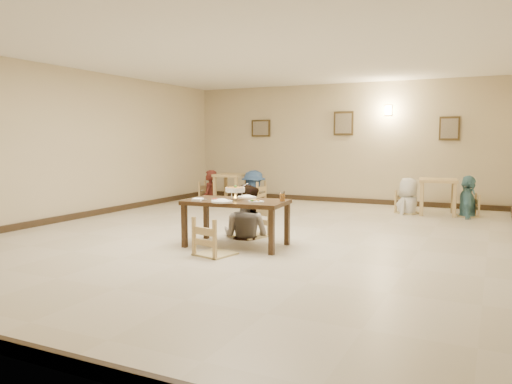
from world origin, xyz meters
The scene contains 31 objects.
floor centered at (0.00, 0.00, 0.00)m, with size 10.00×10.00×0.00m, color beige.
ceiling centered at (0.00, 0.00, 3.00)m, with size 10.00×10.00×0.00m, color silver.
wall_back centered at (0.00, 5.00, 1.50)m, with size 10.00×10.00×0.00m, color #C7B48F.
wall_left centered at (-4.00, 0.00, 1.50)m, with size 10.00×10.00×0.00m, color #C7B48F.
baseboard_back centered at (0.00, 4.97, 0.06)m, with size 8.00×0.06×0.12m, color #312315.
baseboard_left centered at (-3.97, 0.00, 0.06)m, with size 0.06×10.00×0.12m, color #312315.
picture_a centered at (-2.20, 4.96, 1.90)m, with size 0.55×0.04×0.45m.
picture_b centered at (0.10, 4.96, 2.00)m, with size 0.50×0.04×0.60m.
picture_c centered at (2.60, 4.96, 1.85)m, with size 0.45×0.04×0.55m.
wall_sconce centered at (1.20, 4.96, 2.30)m, with size 0.16×0.05×0.22m, color #FFD88C.
main_table centered at (0.15, -0.87, 0.62)m, with size 1.55×0.96×0.70m.
chair_far centered at (0.00, -0.11, 0.54)m, with size 0.51×0.51×1.08m.
chair_near centered at (0.15, -1.50, 0.50)m, with size 0.47×0.47×1.01m.
main_diner centered at (-0.04, -0.19, 0.87)m, with size 0.84×0.66×1.73m, color gray.
curry_warmer centered at (0.13, -0.87, 0.85)m, with size 0.33×0.29×0.26m.
rice_plate_far centered at (0.17, -0.55, 0.71)m, with size 0.30×0.30×0.07m.
rice_plate_near centered at (0.08, -1.19, 0.71)m, with size 0.31×0.31×0.07m.
fried_plate centered at (0.52, -0.97, 0.71)m, with size 0.24×0.24×0.05m.
chili_dish centered at (-0.14, -1.00, 0.71)m, with size 0.10×0.10×0.02m.
napkin_cutlery centered at (-0.33, -1.17, 0.71)m, with size 0.21×0.29×0.03m.
drink_glass centered at (0.83, -0.72, 0.77)m, with size 0.08×0.08×0.15m.
bg_table_left centered at (-2.47, 3.75, 0.59)m, with size 0.74×0.74×0.72m.
bg_table_right centered at (2.52, 3.80, 0.62)m, with size 0.85×0.85×0.76m.
bg_chair_ll centered at (-3.10, 3.73, 0.48)m, with size 0.45×0.45×0.96m.
bg_chair_lr centered at (-1.85, 3.79, 0.52)m, with size 0.49×0.49×1.05m.
bg_chair_rl centered at (1.92, 3.74, 0.47)m, with size 0.44×0.44×0.94m.
bg_chair_rr centered at (3.11, 3.81, 0.44)m, with size 0.41×0.41×0.88m.
bg_diner_a centered at (-3.10, 3.73, 0.81)m, with size 0.59×0.39×1.61m, color #54201A.
bg_diner_b centered at (-1.85, 3.79, 0.83)m, with size 1.07×0.62×1.66m, color #3E5C89.
bg_diner_c centered at (1.92, 3.74, 0.77)m, with size 0.76×0.49×1.55m, color silver.
bg_diner_d centered at (3.11, 3.81, 0.86)m, with size 1.00×0.42×1.71m, color teal.
Camera 1 is at (3.62, -7.37, 1.59)m, focal length 35.00 mm.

